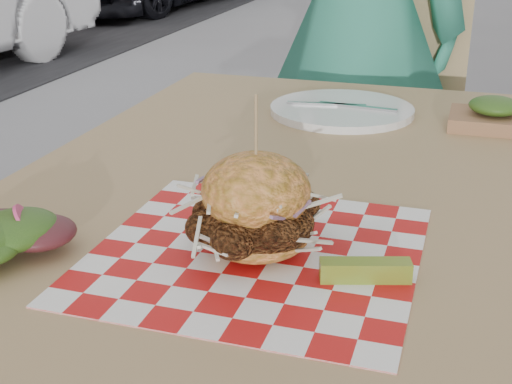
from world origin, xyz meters
TOP-DOWN VIEW (x-y plane):
  - diner at (-0.09, 0.69)m, footprint 0.59×0.39m
  - patio_table at (0.00, -0.35)m, footprint 0.80×1.20m
  - patio_chair at (-0.00, 0.67)m, footprint 0.44×0.45m
  - paper_liner at (0.02, -0.60)m, footprint 0.36×0.36m
  - sandwich at (0.02, -0.60)m, footprint 0.16×0.16m
  - pickle_spear at (0.15, -0.63)m, footprint 0.10×0.05m
  - side_salad at (-0.24, -0.69)m, footprint 0.14×0.14m
  - place_setting at (0.00, 0.01)m, footprint 0.27×0.27m
  - kraft_tray at (0.28, -0.01)m, footprint 0.15×0.12m

SIDE VIEW (x-z plane):
  - patio_chair at x=0.00m, z-range 0.08..1.03m
  - patio_table at x=0.00m, z-range 0.30..1.05m
  - paper_liner at x=0.02m, z-range 0.75..0.75m
  - place_setting at x=0.00m, z-range 0.75..0.77m
  - pickle_spear at x=0.15m, z-range 0.75..0.77m
  - side_salad at x=-0.24m, z-range 0.74..0.79m
  - kraft_tray at x=0.28m, z-range 0.74..0.80m
  - sandwich at x=0.02m, z-range 0.71..0.89m
  - diner at x=-0.09m, z-range 0.00..1.62m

